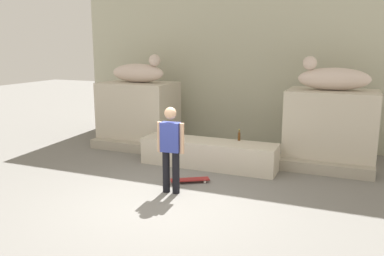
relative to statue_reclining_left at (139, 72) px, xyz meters
The scene contains 12 objects.
ground_plane 4.90m from the statue_reclining_left, 55.14° to the right, with size 40.00×40.00×0.00m, color slate.
facade_wall 3.17m from the statue_reclining_left, 33.48° to the left, with size 10.08×0.60×5.87m, color #B5B59B.
pedestal_left 1.17m from the statue_reclining_left, behind, with size 2.01×1.36×1.77m, color beige.
pedestal_right 5.25m from the statue_reclining_left, ahead, with size 2.01×1.36×1.77m, color beige.
statue_reclining_left is the anchor object (origin of this frame).
statue_reclining_right 5.08m from the statue_reclining_left, ahead, with size 1.66×0.75×0.78m.
ledge_block 3.33m from the statue_reclining_left, 26.37° to the right, with size 3.19×0.76×0.62m, color beige.
skater 4.12m from the statue_reclining_left, 51.70° to the right, with size 0.54×0.23×1.67m.
skateboard 4.08m from the statue_reclining_left, 43.68° to the right, with size 0.78×0.59×0.08m.
bottle_blue 2.19m from the statue_reclining_left, 38.96° to the right, with size 0.07×0.07×0.25m.
bottle_brown 3.58m from the statue_reclining_left, 16.81° to the right, with size 0.06×0.06×0.26m.
stair_step 3.27m from the statue_reclining_left, 15.39° to the right, with size 7.17×0.50×0.25m, color #A9A08F.
Camera 1 is at (3.11, -6.06, 2.80)m, focal length 37.40 mm.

